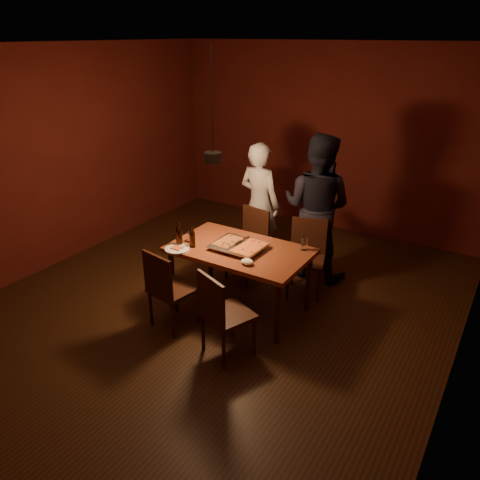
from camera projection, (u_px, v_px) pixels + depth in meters
The scene contains 19 objects.
room_shell at pixel (214, 191), 4.83m from camera, with size 6.00×6.00×6.00m.
dining_table at pixel (240, 254), 5.11m from camera, with size 1.50×0.90×0.75m.
chair_far_left at pixel (250, 237), 5.89m from camera, with size 0.49×0.49×0.49m.
chair_far_right at pixel (307, 250), 5.55m from camera, with size 0.53×0.53×0.49m.
chair_near_left at pixel (167, 283), 4.80m from camera, with size 0.48×0.48×0.49m.
chair_near_right at pixel (221, 308), 4.37m from camera, with size 0.55×0.55×0.49m.
pizza_tray at pixel (238, 247), 5.06m from camera, with size 0.55×0.45×0.05m, color silver.
pizza_meat at pixel (228, 241), 5.11m from camera, with size 0.22×0.34×0.02m, color maroon.
pizza_cheese at pixel (250, 247), 4.96m from camera, with size 0.26×0.41×0.02m, color gold.
spatula at pixel (241, 243), 5.06m from camera, with size 0.09×0.24×0.04m, color silver, non-canonical shape.
beer_bottle_a at pixel (179, 234), 5.10m from camera, with size 0.07×0.07×0.26m.
beer_bottle_b at pixel (192, 237), 5.07m from camera, with size 0.06×0.06×0.24m.
water_glass_left at pixel (190, 237), 5.21m from camera, with size 0.07×0.07×0.11m, color silver.
water_glass_right at pixel (304, 244), 5.02m from camera, with size 0.07×0.07×0.14m, color silver.
plate_slice at pixel (177, 249), 5.04m from camera, with size 0.27×0.27×0.03m.
napkin at pixel (247, 262), 4.72m from camera, with size 0.14×0.10×0.06m, color white.
diner_white at pixel (259, 204), 6.18m from camera, with size 0.60×0.39×1.64m, color silver.
diner_dark at pixel (317, 207), 5.79m from camera, with size 0.89×0.69×1.83m, color black.
pendant_lamp at pixel (213, 156), 4.69m from camera, with size 0.18×0.18×1.10m.
Camera 1 is at (2.68, -3.78, 2.90)m, focal length 35.00 mm.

